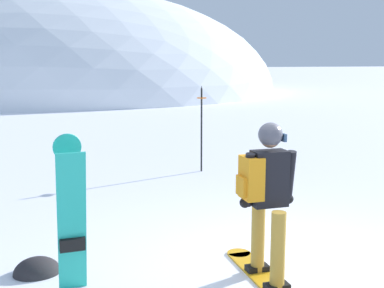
% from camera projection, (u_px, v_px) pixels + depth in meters
% --- Properties ---
extents(ground_plane, '(300.00, 300.00, 0.00)m').
position_uv_depth(ground_plane, '(284.00, 268.00, 5.62)').
color(ground_plane, white).
extents(ridge_peak_main, '(30.76, 27.69, 14.80)m').
position_uv_depth(ridge_peak_main, '(64.00, 93.00, 35.87)').
color(ridge_peak_main, white).
rests_on(ridge_peak_main, ground).
extents(snowboarder_main, '(0.64, 1.84, 1.71)m').
position_uv_depth(snowboarder_main, '(266.00, 199.00, 5.12)').
color(snowboarder_main, orange).
rests_on(snowboarder_main, ground).
extents(spare_snowboard, '(0.28, 0.38, 1.63)m').
position_uv_depth(spare_snowboard, '(71.00, 215.00, 4.88)').
color(spare_snowboard, '#23B7A3').
rests_on(spare_snowboard, ground).
extents(piste_marker_near, '(0.20, 0.20, 1.82)m').
position_uv_depth(piste_marker_near, '(202.00, 123.00, 10.36)').
color(piste_marker_near, black).
rests_on(piste_marker_near, ground).
extents(rock_dark, '(0.52, 0.44, 0.36)m').
position_uv_depth(rock_dark, '(37.00, 273.00, 5.49)').
color(rock_dark, '#282628').
rests_on(rock_dark, ground).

